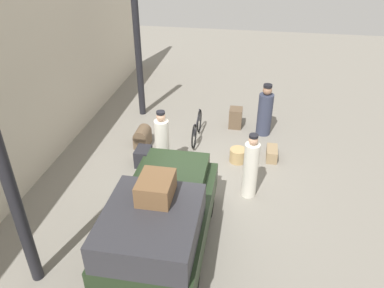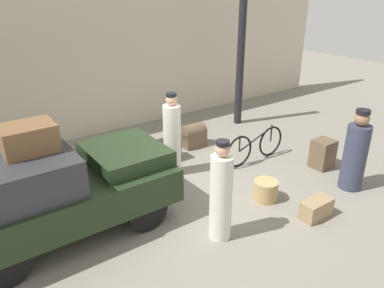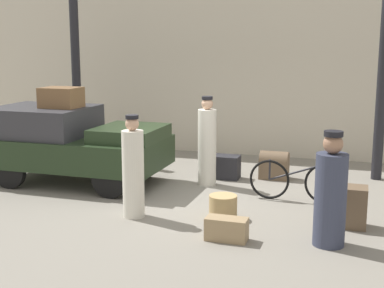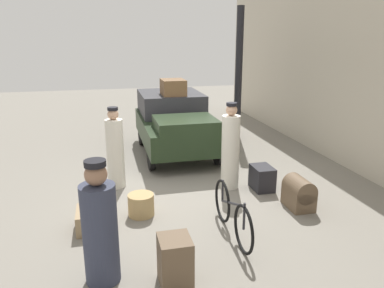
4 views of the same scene
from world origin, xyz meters
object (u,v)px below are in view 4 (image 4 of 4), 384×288
object	(u,v)px
trunk_umber_medium	(175,261)
truck	(175,121)
porter_carrying_trunk	(230,150)
bicycle	(232,213)
trunk_barrel_dark	(299,193)
suitcase_tan_flat	(86,220)
conductor_in_dark_uniform	(100,229)
porter_with_bicycle	(115,151)
suitcase_black_upright	(262,178)
trunk_on_truck_roof	(173,87)
wicker_basket	(141,205)

from	to	relation	value
trunk_umber_medium	truck	bearing A→B (deg)	168.97
porter_carrying_trunk	trunk_umber_medium	xyz separation A→B (m)	(2.76, -1.66, -0.49)
bicycle	trunk_barrel_dark	world-z (taller)	bicycle
trunk_umber_medium	trunk_barrel_dark	size ratio (longest dim) A/B	1.09
bicycle	porter_carrying_trunk	xyz separation A→B (m)	(-1.81, 0.59, 0.44)
suitcase_tan_flat	conductor_in_dark_uniform	bearing A→B (deg)	10.24
suitcase_tan_flat	trunk_barrel_dark	size ratio (longest dim) A/B	1.02
porter_with_bicycle	suitcase_tan_flat	xyz separation A→B (m)	(1.67, -0.56, -0.59)
truck	trunk_barrel_dark	xyz separation A→B (m)	(3.78, 1.51, -0.55)
porter_carrying_trunk	porter_with_bicycle	bearing A→B (deg)	-104.47
trunk_umber_medium	suitcase_black_upright	distance (m)	3.38
trunk_barrel_dark	trunk_on_truck_roof	world-z (taller)	trunk_on_truck_roof
truck	suitcase_black_upright	xyz separation A→B (m)	(2.85, 1.21, -0.59)
truck	conductor_in_dark_uniform	size ratio (longest dim) A/B	2.14
truck	suitcase_tan_flat	world-z (taller)	truck
suitcase_black_upright	suitcase_tan_flat	bearing A→B (deg)	-75.83
truck	wicker_basket	world-z (taller)	truck
wicker_basket	trunk_barrel_dark	size ratio (longest dim) A/B	0.78
truck	bicycle	bearing A→B (deg)	0.35
porter_with_bicycle	trunk_umber_medium	distance (m)	3.41
truck	suitcase_tan_flat	bearing A→B (deg)	-30.32
conductor_in_dark_uniform	bicycle	bearing A→B (deg)	109.07
suitcase_black_upright	bicycle	bearing A→B (deg)	-37.14
wicker_basket	suitcase_black_upright	size ratio (longest dim) A/B	0.85
porter_with_bicycle	porter_carrying_trunk	world-z (taller)	porter_carrying_trunk
bicycle	trunk_umber_medium	distance (m)	1.44
suitcase_tan_flat	suitcase_black_upright	xyz separation A→B (m)	(-0.85, 3.38, 0.07)
trunk_barrel_dark	truck	bearing A→B (deg)	-158.28
truck	trunk_on_truck_roof	bearing A→B (deg)	-180.00
truck	porter_carrying_trunk	world-z (taller)	porter_carrying_trunk
suitcase_tan_flat	truck	bearing A→B (deg)	149.68
truck	suitcase_tan_flat	size ratio (longest dim) A/B	5.80
porter_with_bicycle	suitcase_tan_flat	world-z (taller)	porter_with_bicycle
wicker_basket	trunk_barrel_dark	xyz separation A→B (m)	(0.36, 2.77, 0.09)
truck	wicker_basket	distance (m)	3.70
suitcase_black_upright	trunk_on_truck_roof	world-z (taller)	trunk_on_truck_roof
trunk_on_truck_roof	porter_carrying_trunk	bearing A→B (deg)	12.36
suitcase_tan_flat	trunk_on_truck_roof	size ratio (longest dim) A/B	0.81
trunk_barrel_dark	trunk_on_truck_roof	xyz separation A→B (m)	(-3.97, -1.51, 1.41)
wicker_basket	porter_carrying_trunk	size ratio (longest dim) A/B	0.26
conductor_in_dark_uniform	porter_carrying_trunk	bearing A→B (deg)	134.45
wicker_basket	suitcase_black_upright	bearing A→B (deg)	102.91
porter_with_bicycle	trunk_on_truck_roof	xyz separation A→B (m)	(-2.22, 1.61, 0.93)
bicycle	suitcase_black_upright	bearing A→B (deg)	142.86
porter_with_bicycle	trunk_on_truck_roof	distance (m)	2.90
suitcase_black_upright	trunk_barrel_dark	bearing A→B (deg)	17.56
conductor_in_dark_uniform	trunk_umber_medium	distance (m)	1.00
wicker_basket	suitcase_black_upright	distance (m)	2.54
trunk_on_truck_roof	suitcase_tan_flat	bearing A→B (deg)	-29.08
wicker_basket	trunk_barrel_dark	distance (m)	2.79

